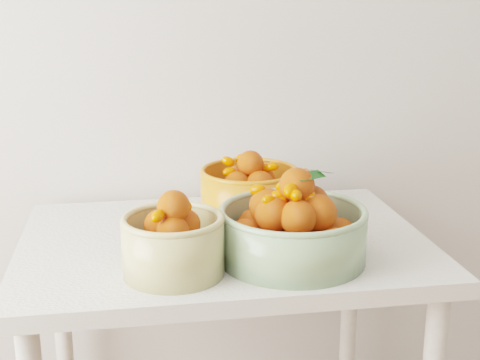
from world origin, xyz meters
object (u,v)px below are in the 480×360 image
at_px(table, 224,273).
at_px(bowl_green, 292,229).
at_px(bowl_cream, 174,243).
at_px(bowl_orange, 249,193).

height_order(table, bowl_green, bowl_green).
bearing_deg(bowl_cream, bowl_orange, 55.60).
height_order(bowl_cream, bowl_orange, bowl_cream).
height_order(table, bowl_orange, bowl_orange).
bearing_deg(bowl_orange, bowl_green, -81.18).
relative_size(bowl_cream, bowl_orange, 0.73).
bearing_deg(bowl_green, bowl_cream, -172.52).
xyz_separation_m(table, bowl_orange, (0.09, 0.13, 0.17)).
relative_size(table, bowl_orange, 3.09).
height_order(bowl_green, bowl_orange, bowl_green).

